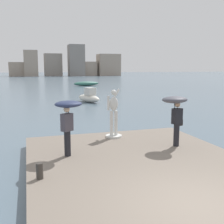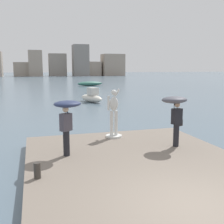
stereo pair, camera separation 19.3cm
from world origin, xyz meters
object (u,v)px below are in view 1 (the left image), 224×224
(statue_white_figure, at_px, (114,115))
(onlooker_left, at_px, (68,113))
(onlooker_right, at_px, (175,107))
(boat_mid, at_px, (89,97))
(mooring_bollard, at_px, (40,171))
(boat_leftward, at_px, (86,84))

(statue_white_figure, height_order, onlooker_left, statue_white_figure)
(onlooker_right, relative_size, boat_mid, 0.53)
(statue_white_figure, xyz_separation_m, mooring_bollard, (-3.33, -3.84, -0.74))
(boat_mid, relative_size, boat_leftward, 0.70)
(statue_white_figure, xyz_separation_m, boat_mid, (2.41, 15.92, -0.85))
(mooring_bollard, height_order, boat_leftward, boat_leftward)
(onlooker_right, distance_m, mooring_bollard, 5.59)
(mooring_bollard, xyz_separation_m, boat_mid, (5.74, 19.76, -0.12))
(statue_white_figure, height_order, boat_leftward, statue_white_figure)
(boat_leftward, bearing_deg, boat_mid, -101.39)
(mooring_bollard, bearing_deg, statue_white_figure, 49.06)
(onlooker_left, height_order, boat_leftward, onlooker_left)
(onlooker_left, relative_size, mooring_bollard, 4.31)
(statue_white_figure, distance_m, mooring_bollard, 5.14)
(boat_leftward, bearing_deg, onlooker_left, -102.72)
(mooring_bollard, bearing_deg, onlooker_right, 18.94)
(statue_white_figure, relative_size, onlooker_right, 1.08)
(statue_white_figure, relative_size, mooring_bollard, 4.76)
(onlooker_right, xyz_separation_m, mooring_bollard, (-5.14, -1.76, -1.31))
(onlooker_right, relative_size, boat_leftward, 0.37)
(boat_leftward, bearing_deg, mooring_bollard, -103.49)
(statue_white_figure, height_order, onlooker_right, statue_white_figure)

